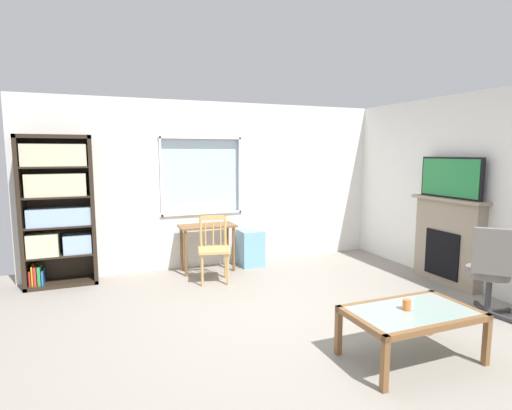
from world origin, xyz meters
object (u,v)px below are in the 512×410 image
Objects in this scene: desk_under_window at (207,234)px; coffee_table at (412,317)px; bookshelf at (57,205)px; office_chair at (491,268)px; tv at (451,178)px; plastic_drawer_unit at (250,248)px; sippy_cup at (407,305)px; wooden_chair at (214,248)px; fireplace at (448,241)px.

desk_under_window reaches higher than coffee_table.
bookshelf is 5.27m from office_chair.
tv is 2.63m from coffee_table.
desk_under_window is 0.85× the size of tv.
bookshelf reaches higher than desk_under_window.
bookshelf is at bearing 178.81° from plastic_drawer_unit.
sippy_cup is at bearing -86.59° from plastic_drawer_unit.
plastic_drawer_unit is at bearing 93.41° from sippy_cup.
coffee_table is at bearing -70.03° from wooden_chair.
plastic_drawer_unit is at bearing 4.06° from desk_under_window.
bookshelf reaches higher than tv.
sippy_cup is (0.94, -2.66, 0.02)m from wooden_chair.
office_chair is at bearing 15.24° from coffee_table.
bookshelf reaches higher than plastic_drawer_unit.
desk_under_window is at bearing 84.85° from wooden_chair.
tv is at bearing 36.06° from sippy_cup.
office_chair is (2.40, -2.30, 0.09)m from wooden_chair.
sippy_cup is at bearing -143.94° from tv.
wooden_chair is 2.86m from coffee_table.
office_chair reaches higher than coffee_table.
wooden_chair reaches higher than coffee_table.
office_chair is (-0.52, -1.06, -0.03)m from fireplace.
bookshelf reaches higher than office_chair.
coffee_table is at bearing -143.20° from fireplace.
bookshelf reaches higher than sippy_cup.
bookshelf reaches higher than coffee_table.
desk_under_window is at bearing 106.20° from coffee_table.
wooden_chair is (1.95, -0.62, -0.62)m from bookshelf.
desk_under_window is 0.76m from plastic_drawer_unit.
desk_under_window is at bearing 148.42° from tv.
tv reaches higher than plastic_drawer_unit.
coffee_table is 0.11m from sippy_cup.
plastic_drawer_unit is 6.24× the size of sippy_cup.
fireplace is at bearing 0.00° from tv.
fireplace is (4.87, -1.86, -0.50)m from bookshelf.
desk_under_window is 0.75× the size of coffee_table.
sippy_cup is at bearing -144.19° from fireplace.
office_chair is at bearing -43.79° from wooden_chair.
office_chair is 11.11× the size of sippy_cup.
office_chair is at bearing -115.88° from fireplace.
tv is 1.47m from office_chair.
plastic_drawer_unit is at bearing 119.93° from office_chair.
plastic_drawer_unit is (2.70, -0.06, -0.81)m from bookshelf.
wooden_chair is 0.82× the size of coffee_table.
tv is at bearing -40.03° from plastic_drawer_unit.
fireplace is 12.98× the size of sippy_cup.
bookshelf is 1.71× the size of fireplace.
plastic_drawer_unit is at bearing 93.98° from coffee_table.
desk_under_window is 0.82× the size of office_chair.
wooden_chair is 3.30m from tv.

